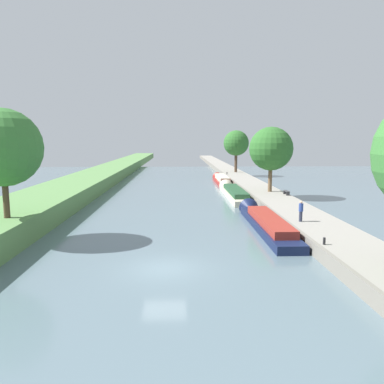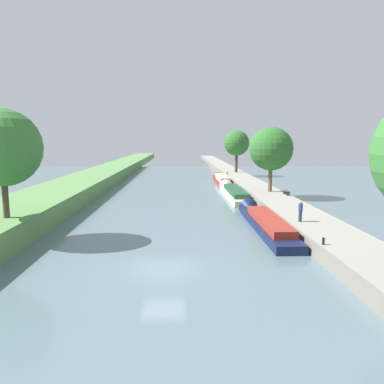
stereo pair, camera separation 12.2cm
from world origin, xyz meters
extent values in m
plane|color=slate|center=(0.00, 0.00, 0.00)|extent=(160.00, 160.00, 0.00)
cube|color=gray|center=(11.75, 0.00, 0.43)|extent=(4.42, 260.00, 0.87)
cube|color=gray|center=(9.41, 0.00, 0.46)|extent=(0.25, 260.00, 0.92)
cube|color=#141E42|center=(8.07, 8.94, 0.31)|extent=(2.07, 13.90, 0.63)
cube|color=maroon|center=(8.07, 8.24, 0.92)|extent=(1.70, 9.73, 0.59)
cone|color=#141E42|center=(8.07, 16.51, 0.31)|extent=(1.97, 1.24, 1.97)
cube|color=beige|center=(7.95, 26.22, 0.33)|extent=(2.12, 14.95, 0.66)
cube|color=#234C2D|center=(7.95, 25.47, 0.93)|extent=(1.74, 10.47, 0.55)
cone|color=beige|center=(7.95, 34.33, 0.33)|extent=(2.02, 1.27, 2.02)
cube|color=maroon|center=(8.08, 41.31, 0.29)|extent=(1.90, 12.76, 0.58)
cube|color=beige|center=(8.08, 40.67, 0.96)|extent=(1.55, 8.93, 0.77)
cone|color=maroon|center=(8.08, 48.26, 0.29)|extent=(1.80, 1.14, 1.80)
cylinder|color=brown|center=(12.21, 24.97, 2.80)|extent=(0.49, 0.49, 3.86)
sphere|color=#2D6628|center=(12.21, 24.97, 6.20)|extent=(5.37, 5.37, 5.37)
cylinder|color=#4C3828|center=(12.19, 52.81, 3.07)|extent=(0.56, 0.56, 4.40)
sphere|color=#2D6628|center=(12.19, 52.81, 6.64)|extent=(5.01, 5.01, 5.01)
cylinder|color=#4C3828|center=(-11.26, 5.61, 3.58)|extent=(0.42, 0.42, 3.44)
sphere|color=#387533|center=(-11.26, 5.61, 6.78)|extent=(5.40, 5.40, 5.40)
cylinder|color=#282D42|center=(10.50, 8.04, 1.28)|extent=(0.26, 0.26, 0.82)
cylinder|color=#28428E|center=(10.50, 8.04, 2.00)|extent=(0.34, 0.34, 0.62)
sphere|color=tan|center=(10.50, 8.04, 2.42)|extent=(0.22, 0.22, 0.22)
cylinder|color=black|center=(9.83, 1.55, 1.09)|extent=(0.16, 0.16, 0.45)
cylinder|color=black|center=(9.83, 48.16, 1.09)|extent=(0.16, 0.16, 0.45)
cube|color=#333338|center=(13.51, 21.60, 1.07)|extent=(0.40, 0.08, 0.41)
cube|color=#333338|center=(13.51, 22.80, 1.07)|extent=(0.40, 0.08, 0.41)
cube|color=#38383D|center=(13.51, 22.20, 1.31)|extent=(0.44, 1.50, 0.06)
camera|label=1|loc=(0.87, -20.22, 7.32)|focal=34.41mm
camera|label=2|loc=(1.00, -20.23, 7.32)|focal=34.41mm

